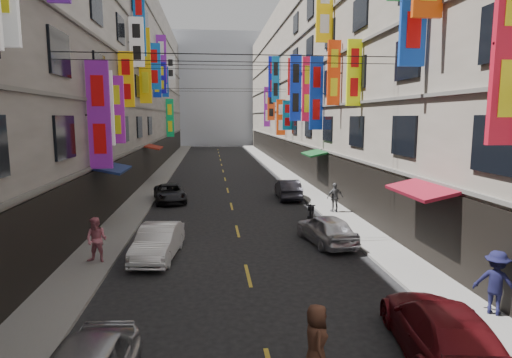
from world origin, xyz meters
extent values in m
cube|color=slate|center=(-6.00, 42.00, 0.06)|extent=(2.00, 90.00, 0.12)
cube|color=slate|center=(6.00, 42.00, 0.06)|extent=(2.00, 90.00, 0.12)
cube|color=gray|center=(-12.00, 42.00, 9.50)|extent=(10.00, 90.00, 19.00)
cube|color=black|center=(-6.95, 42.00, 1.50)|extent=(0.12, 85.50, 3.00)
cube|color=#66635E|center=(-6.94, 42.00, 3.20)|extent=(0.16, 90.00, 0.14)
cube|color=#66635E|center=(-6.94, 42.00, 6.40)|extent=(0.16, 90.00, 0.14)
cube|color=#66635E|center=(-6.94, 42.00, 9.60)|extent=(0.16, 90.00, 0.14)
cube|color=#66635E|center=(-6.94, 42.00, 12.80)|extent=(0.16, 90.00, 0.14)
cube|color=#A19487|center=(12.00, 42.00, 9.50)|extent=(10.00, 90.00, 19.00)
cube|color=black|center=(6.95, 42.00, 1.50)|extent=(0.12, 85.50, 3.00)
cube|color=#66635E|center=(6.94, 42.00, 3.20)|extent=(0.16, 90.00, 0.14)
cube|color=#66635E|center=(6.94, 42.00, 6.40)|extent=(0.16, 90.00, 0.14)
cube|color=#66635E|center=(6.94, 42.00, 9.60)|extent=(0.16, 90.00, 0.14)
cube|color=#66635E|center=(6.94, 42.00, 12.80)|extent=(0.16, 90.00, 0.14)
cube|color=#B1B8C6|center=(0.00, 92.00, 11.00)|extent=(18.00, 8.00, 22.00)
cube|color=red|center=(6.47, 14.17, 7.47)|extent=(0.86, 0.18, 5.24)
cylinder|color=black|center=(6.52, 14.17, 7.47)|extent=(0.96, 0.08, 0.08)
cube|color=#0F3EB3|center=(6.40, 19.52, 9.86)|extent=(1.01, 0.18, 4.70)
cylinder|color=black|center=(6.45, 19.52, 9.86)|extent=(1.11, 0.08, 0.08)
cube|color=#6D1782|center=(-6.39, 24.18, 5.69)|extent=(1.03, 0.18, 4.99)
cylinder|color=black|center=(-6.44, 24.18, 5.69)|extent=(1.13, 0.08, 0.08)
cube|color=white|center=(-6.51, 26.07, 6.03)|extent=(0.78, 0.18, 3.75)
cylinder|color=black|center=(-6.56, 26.07, 6.03)|extent=(0.88, 0.08, 0.08)
cube|color=#E3FB0D|center=(6.51, 26.45, 7.96)|extent=(0.78, 0.18, 3.51)
cylinder|color=black|center=(6.56, 26.45, 7.96)|extent=(0.88, 0.08, 0.08)
cube|color=#901A93|center=(-6.46, 28.23, 5.99)|extent=(0.89, 0.18, 3.71)
cylinder|color=black|center=(-6.51, 28.23, 5.99)|extent=(0.99, 0.08, 0.08)
cube|color=#EF3B0D|center=(6.49, 30.24, 8.33)|extent=(0.82, 0.18, 3.98)
cylinder|color=black|center=(6.54, 30.24, 8.33)|extent=(0.92, 0.08, 0.08)
cube|color=#E3A80B|center=(-6.44, 31.56, 7.93)|extent=(0.91, 0.18, 3.42)
cylinder|color=black|center=(-6.49, 31.56, 7.93)|extent=(1.01, 0.08, 0.08)
cube|color=yellow|center=(6.35, 32.28, 12.63)|extent=(1.11, 0.18, 4.22)
cylinder|color=black|center=(6.40, 32.28, 12.63)|extent=(1.21, 0.08, 0.08)
cube|color=#0E33AE|center=(6.42, 34.36, 7.29)|extent=(0.96, 0.18, 5.22)
cylinder|color=black|center=(6.47, 34.36, 7.29)|extent=(1.06, 0.08, 0.08)
cube|color=white|center=(-6.40, 35.82, 10.91)|extent=(1.00, 0.18, 3.44)
cylinder|color=black|center=(-6.45, 35.82, 10.91)|extent=(1.10, 0.08, 0.08)
cube|color=#0C4C98|center=(-6.47, 37.79, 12.77)|extent=(0.86, 0.18, 5.13)
cylinder|color=black|center=(-6.52, 37.79, 12.77)|extent=(0.96, 0.08, 0.08)
cube|color=red|center=(6.53, 37.96, 7.82)|extent=(0.75, 0.18, 5.11)
cylinder|color=black|center=(6.58, 37.96, 7.82)|extent=(0.85, 0.08, 0.08)
cube|color=gold|center=(-6.43, 39.52, 9.67)|extent=(0.95, 0.18, 5.93)
cylinder|color=black|center=(-6.48, 39.52, 9.67)|extent=(1.05, 0.08, 0.08)
cube|color=#102FBE|center=(6.39, 41.88, 8.17)|extent=(1.01, 0.18, 5.83)
cylinder|color=black|center=(6.44, 41.88, 8.17)|extent=(1.11, 0.08, 0.08)
cube|color=blue|center=(-6.29, 44.13, 10.16)|extent=(1.23, 0.18, 4.11)
cylinder|color=black|center=(-6.34, 44.13, 10.16)|extent=(1.33, 0.08, 0.08)
cube|color=red|center=(6.52, 44.43, 9.39)|extent=(0.76, 0.18, 3.45)
cylinder|color=black|center=(6.57, 44.43, 9.39)|extent=(0.86, 0.08, 0.08)
cube|color=#0C6D93|center=(6.43, 46.15, 5.78)|extent=(0.94, 0.18, 2.93)
cylinder|color=black|center=(6.48, 46.15, 5.78)|extent=(1.04, 0.08, 0.08)
cube|color=#0D2AA1|center=(-6.50, 47.85, 9.46)|extent=(0.80, 0.18, 3.80)
cylinder|color=black|center=(-6.55, 47.85, 9.46)|extent=(0.90, 0.08, 0.08)
cube|color=#130D98|center=(-6.36, 50.35, 9.70)|extent=(1.09, 0.18, 3.24)
cylinder|color=black|center=(-6.41, 50.35, 9.70)|extent=(1.19, 0.08, 0.08)
cube|color=#E7430C|center=(6.42, 50.05, 5.58)|extent=(0.96, 0.18, 3.86)
cylinder|color=black|center=(6.47, 50.05, 5.58)|extent=(1.06, 0.08, 0.08)
cube|color=#721B94|center=(-6.37, 51.55, 11.80)|extent=(1.06, 0.18, 5.00)
cylinder|color=black|center=(-6.42, 51.55, 11.80)|extent=(1.16, 0.08, 0.08)
cube|color=#0E67AA|center=(6.46, 54.26, 9.99)|extent=(0.89, 0.18, 5.32)
cylinder|color=black|center=(6.51, 54.26, 9.99)|extent=(0.99, 0.08, 0.08)
cube|color=#0D3D9F|center=(-6.53, 56.44, 9.78)|extent=(0.75, 0.18, 3.56)
cylinder|color=black|center=(-6.58, 56.44, 9.78)|extent=(0.85, 0.08, 0.08)
cube|color=#1017C3|center=(6.39, 56.34, 10.47)|extent=(1.03, 0.18, 4.91)
cylinder|color=black|center=(6.44, 56.34, 10.47)|extent=(1.13, 0.08, 0.08)
cube|color=#E74515|center=(6.43, 57.68, 6.97)|extent=(0.94, 0.18, 3.51)
cylinder|color=black|center=(6.48, 57.68, 6.97)|extent=(1.04, 0.08, 0.08)
cube|color=#0C8D49|center=(-6.41, 59.89, 5.51)|extent=(0.97, 0.18, 4.85)
cylinder|color=black|center=(-6.46, 59.89, 5.51)|extent=(1.07, 0.08, 0.08)
cube|color=silver|center=(-6.36, 62.34, 12.05)|extent=(1.07, 0.18, 3.04)
cylinder|color=black|center=(-6.41, 62.34, 12.05)|extent=(1.17, 0.08, 0.08)
cube|color=#7D1B96|center=(6.49, 62.14, 7.00)|extent=(0.83, 0.18, 5.37)
cylinder|color=black|center=(6.54, 62.14, 7.00)|extent=(0.93, 0.08, 0.08)
cube|color=maroon|center=(6.30, 18.00, 3.00)|extent=(1.39, 3.20, 0.41)
cube|color=navy|center=(-6.30, 26.00, 3.00)|extent=(1.39, 3.20, 0.41)
cube|color=#134820|center=(6.30, 34.00, 3.00)|extent=(1.39, 3.20, 0.41)
cube|color=maroon|center=(-6.30, 42.00, 3.00)|extent=(1.39, 3.20, 0.41)
cylinder|color=black|center=(0.00, 22.00, 8.20)|extent=(14.00, 0.04, 0.04)
cylinder|color=black|center=(0.00, 36.00, 9.40)|extent=(14.00, 0.04, 0.04)
cylinder|color=black|center=(0.00, 50.00, 8.60)|extent=(14.00, 0.04, 0.04)
cube|color=gold|center=(0.00, 18.00, 0.01)|extent=(0.12, 2.20, 0.01)
cube|color=gold|center=(0.00, 24.00, 0.01)|extent=(0.12, 2.20, 0.01)
cube|color=gold|center=(0.00, 30.00, 0.01)|extent=(0.12, 2.20, 0.01)
cube|color=gold|center=(0.00, 36.00, 0.01)|extent=(0.12, 2.20, 0.01)
cube|color=gold|center=(0.00, 42.00, 0.01)|extent=(0.12, 2.20, 0.01)
cube|color=gold|center=(0.00, 48.00, 0.01)|extent=(0.12, 2.20, 0.01)
cube|color=gold|center=(0.00, 54.00, 0.01)|extent=(0.12, 2.20, 0.01)
cube|color=gold|center=(0.00, 60.00, 0.01)|extent=(0.12, 2.20, 0.01)
cube|color=gold|center=(0.00, 66.00, 0.01)|extent=(0.12, 2.20, 0.01)
cube|color=gold|center=(0.00, 72.00, 0.01)|extent=(0.12, 2.20, 0.01)
cube|color=gold|center=(0.00, 78.00, 0.01)|extent=(0.12, 2.20, 0.01)
cylinder|color=black|center=(3.84, 24.73, 0.25)|extent=(0.25, 0.51, 0.50)
cylinder|color=black|center=(4.19, 25.98, 0.25)|extent=(0.25, 0.51, 0.50)
cube|color=black|center=(4.01, 25.35, 0.40)|extent=(0.64, 1.33, 0.18)
cube|color=black|center=(4.08, 25.59, 0.75)|extent=(0.46, 0.62, 0.22)
cylinder|color=black|center=(3.87, 24.82, 0.70)|extent=(0.17, 0.36, 0.88)
cylinder|color=black|center=(3.87, 24.82, 1.05)|extent=(0.50, 0.19, 0.06)
imported|color=white|center=(-3.40, 20.27, 0.67)|extent=(1.86, 4.18, 1.33)
imported|color=black|center=(-4.00, 31.84, 0.59)|extent=(2.62, 4.49, 1.17)
imported|color=#5E1016|center=(4.00, 12.28, 0.69)|extent=(2.63, 4.99, 1.38)
imported|color=silver|center=(3.79, 21.49, 0.67)|extent=(2.21, 4.15, 1.34)
imported|color=#232128|center=(4.00, 32.14, 0.67)|extent=(1.56, 4.12, 1.34)
imported|color=#D26F81|center=(-5.61, 19.70, 0.99)|extent=(0.96, 0.78, 1.73)
imported|color=#121333|center=(6.59, 14.06, 1.03)|extent=(1.27, 1.24, 1.81)
imported|color=#57585A|center=(5.89, 27.28, 0.97)|extent=(1.07, 0.71, 1.69)
imported|color=#512E20|center=(0.92, 11.83, 0.83)|extent=(0.63, 0.86, 1.65)
camera|label=1|loc=(-1.26, 3.48, 5.58)|focal=30.00mm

